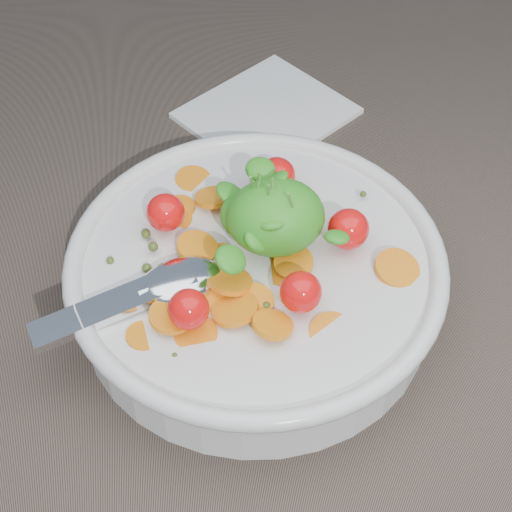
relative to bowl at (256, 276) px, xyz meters
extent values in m
plane|color=brown|center=(0.01, 0.01, -0.03)|extent=(6.00, 6.00, 0.00)
cylinder|color=silver|center=(0.00, 0.00, -0.01)|extent=(0.28, 0.28, 0.05)
torus|color=silver|center=(0.00, 0.00, 0.02)|extent=(0.29, 0.29, 0.01)
cylinder|color=silver|center=(0.00, 0.00, -0.03)|extent=(0.14, 0.14, 0.01)
cylinder|color=brown|center=(0.00, 0.00, -0.01)|extent=(0.25, 0.25, 0.04)
cylinder|color=orange|center=(0.05, -0.07, 0.02)|extent=(0.05, 0.05, 0.01)
cylinder|color=orange|center=(0.04, 0.05, 0.02)|extent=(0.04, 0.04, 0.01)
cylinder|color=orange|center=(-0.02, -0.02, 0.03)|extent=(0.04, 0.04, 0.02)
cylinder|color=orange|center=(0.03, -0.01, 0.03)|extent=(0.03, 0.03, 0.01)
cylinder|color=orange|center=(-0.05, -0.06, 0.02)|extent=(0.04, 0.04, 0.01)
cylinder|color=orange|center=(-0.02, -0.05, 0.02)|extent=(0.04, 0.04, 0.02)
cylinder|color=orange|center=(0.02, 0.06, 0.02)|extent=(0.04, 0.05, 0.02)
cylinder|color=orange|center=(-0.06, 0.06, 0.02)|extent=(0.03, 0.03, 0.01)
cylinder|color=orange|center=(0.00, -0.07, 0.03)|extent=(0.03, 0.03, 0.02)
cylinder|color=orange|center=(-0.09, -0.06, 0.02)|extent=(0.03, 0.03, 0.01)
cylinder|color=orange|center=(0.10, -0.02, 0.02)|extent=(0.05, 0.05, 0.01)
cylinder|color=orange|center=(-0.01, -0.04, 0.02)|extent=(0.04, 0.04, 0.01)
cylinder|color=orange|center=(0.02, 0.02, 0.03)|extent=(0.05, 0.05, 0.02)
cylinder|color=orange|center=(-0.04, 0.10, 0.02)|extent=(0.04, 0.04, 0.01)
cylinder|color=orange|center=(-0.03, -0.03, 0.02)|extent=(0.03, 0.03, 0.01)
cylinder|color=orange|center=(-0.04, 0.01, 0.02)|extent=(0.03, 0.03, 0.01)
cylinder|color=orange|center=(-0.03, 0.06, 0.03)|extent=(0.04, 0.04, 0.02)
cylinder|color=orange|center=(0.00, -0.06, 0.02)|extent=(0.04, 0.04, 0.01)
cylinder|color=orange|center=(0.01, 0.04, 0.03)|extent=(0.05, 0.05, 0.01)
cylinder|color=orange|center=(0.02, -0.01, 0.02)|extent=(0.03, 0.03, 0.01)
cylinder|color=orange|center=(-0.07, -0.05, 0.03)|extent=(0.03, 0.03, 0.01)
cylinder|color=orange|center=(-0.01, -0.04, 0.02)|extent=(0.04, 0.04, 0.01)
cylinder|color=orange|center=(-0.06, 0.05, 0.02)|extent=(0.04, 0.04, 0.01)
cylinder|color=orange|center=(-0.03, 0.00, 0.02)|extent=(0.05, 0.05, 0.02)
sphere|color=#43541C|center=(-0.08, 0.02, 0.03)|extent=(0.01, 0.01, 0.01)
sphere|color=#43541C|center=(0.00, -0.07, 0.02)|extent=(0.01, 0.01, 0.01)
sphere|color=#43541C|center=(-0.07, -0.08, 0.02)|extent=(0.01, 0.01, 0.01)
sphere|color=#43541C|center=(-0.08, 0.00, 0.02)|extent=(0.01, 0.01, 0.01)
sphere|color=#43541C|center=(-0.08, 0.03, 0.02)|extent=(0.01, 0.01, 0.01)
sphere|color=#43541C|center=(-0.08, 0.04, 0.02)|extent=(0.01, 0.01, 0.01)
sphere|color=#43541C|center=(-0.11, 0.01, 0.02)|extent=(0.01, 0.01, 0.01)
sphere|color=#43541C|center=(0.00, -0.05, 0.02)|extent=(0.01, 0.01, 0.01)
sphere|color=#43541C|center=(0.01, 0.03, 0.02)|extent=(0.01, 0.01, 0.01)
sphere|color=#43541C|center=(-0.07, -0.01, 0.02)|extent=(0.01, 0.01, 0.01)
sphere|color=#43541C|center=(0.09, 0.05, 0.03)|extent=(0.01, 0.01, 0.01)
sphere|color=#43541C|center=(0.07, 0.02, 0.02)|extent=(0.01, 0.01, 0.01)
sphere|color=#43541C|center=(0.01, 0.11, 0.02)|extent=(0.01, 0.01, 0.01)
sphere|color=#43541C|center=(-0.02, -0.04, 0.02)|extent=(0.01, 0.01, 0.01)
sphere|color=red|center=(0.07, 0.00, 0.04)|extent=(0.03, 0.03, 0.03)
sphere|color=red|center=(0.03, 0.07, 0.04)|extent=(0.03, 0.03, 0.03)
sphere|color=red|center=(-0.07, 0.04, 0.04)|extent=(0.03, 0.03, 0.03)
sphere|color=red|center=(-0.05, -0.06, 0.04)|extent=(0.03, 0.03, 0.03)
sphere|color=red|center=(0.03, -0.05, 0.04)|extent=(0.03, 0.03, 0.03)
ellipsoid|color=green|center=(0.02, 0.01, 0.05)|extent=(0.07, 0.06, 0.05)
ellipsoid|color=green|center=(0.00, 0.02, 0.04)|extent=(0.04, 0.04, 0.03)
ellipsoid|color=green|center=(0.02, 0.02, 0.07)|extent=(0.03, 0.03, 0.02)
ellipsoid|color=green|center=(0.02, 0.01, 0.06)|extent=(0.03, 0.02, 0.02)
ellipsoid|color=green|center=(0.01, 0.02, 0.06)|extent=(0.03, 0.03, 0.01)
ellipsoid|color=green|center=(0.03, 0.01, 0.06)|extent=(0.02, 0.02, 0.02)
ellipsoid|color=green|center=(0.05, -0.02, 0.06)|extent=(0.03, 0.03, 0.02)
ellipsoid|color=green|center=(0.01, 0.03, 0.05)|extent=(0.03, 0.03, 0.02)
ellipsoid|color=green|center=(0.01, 0.01, 0.06)|extent=(0.02, 0.02, 0.02)
ellipsoid|color=green|center=(0.02, 0.03, 0.07)|extent=(0.02, 0.03, 0.02)
ellipsoid|color=green|center=(0.01, 0.01, 0.06)|extent=(0.04, 0.03, 0.03)
ellipsoid|color=green|center=(0.02, 0.01, 0.07)|extent=(0.03, 0.03, 0.02)
ellipsoid|color=green|center=(0.02, 0.02, 0.07)|extent=(0.03, 0.02, 0.02)
ellipsoid|color=green|center=(0.00, 0.00, 0.05)|extent=(0.02, 0.02, 0.02)
ellipsoid|color=green|center=(0.01, 0.06, 0.06)|extent=(0.03, 0.03, 0.02)
ellipsoid|color=green|center=(0.02, 0.01, 0.07)|extent=(0.03, 0.03, 0.02)
ellipsoid|color=green|center=(0.01, 0.01, 0.06)|extent=(0.03, 0.03, 0.02)
ellipsoid|color=green|center=(0.01, 0.03, 0.05)|extent=(0.02, 0.02, 0.01)
ellipsoid|color=green|center=(-0.02, -0.03, 0.05)|extent=(0.04, 0.04, 0.02)
ellipsoid|color=green|center=(0.00, -0.01, 0.05)|extent=(0.03, 0.03, 0.03)
ellipsoid|color=green|center=(0.00, 0.04, 0.05)|extent=(0.02, 0.02, 0.01)
ellipsoid|color=green|center=(0.01, -0.01, 0.07)|extent=(0.03, 0.03, 0.02)
ellipsoid|color=green|center=(0.03, 0.00, 0.07)|extent=(0.04, 0.04, 0.02)
ellipsoid|color=green|center=(-0.01, 0.04, 0.05)|extent=(0.04, 0.04, 0.03)
cylinder|color=#4C8C33|center=(0.01, 0.01, 0.07)|extent=(0.00, 0.02, 0.05)
cylinder|color=#4C8C33|center=(0.00, 0.02, 0.07)|extent=(0.01, 0.01, 0.05)
cylinder|color=#4C8C33|center=(0.01, 0.01, 0.07)|extent=(0.00, 0.01, 0.05)
cylinder|color=#4C8C33|center=(0.03, 0.00, 0.07)|extent=(0.01, 0.00, 0.05)
cylinder|color=#4C8C33|center=(0.00, 0.02, 0.07)|extent=(0.01, 0.01, 0.05)
ellipsoid|color=silver|center=(-0.06, -0.02, 0.03)|extent=(0.07, 0.06, 0.02)
cube|color=silver|center=(-0.11, -0.04, 0.02)|extent=(0.12, 0.06, 0.02)
cylinder|color=silver|center=(-0.08, -0.03, 0.03)|extent=(0.03, 0.02, 0.01)
cube|color=white|center=(0.04, 0.24, -0.03)|extent=(0.20, 0.19, 0.01)
camera|label=1|loc=(-0.05, -0.39, 0.47)|focal=55.00mm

